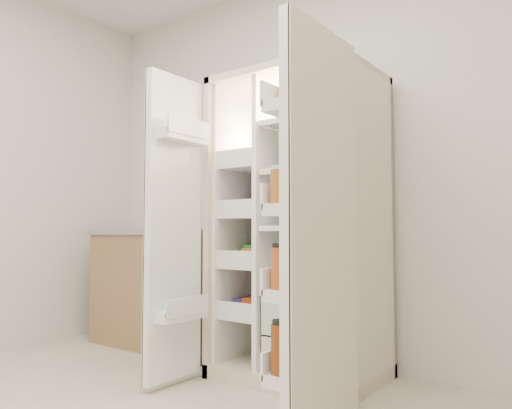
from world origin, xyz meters
The scene contains 5 objects.
wall_back centered at (0.00, 2.00, 1.35)m, with size 4.00×0.02×2.70m, color silver.
refrigerator centered at (0.08, 1.65, 0.74)m, with size 0.92×0.70×1.80m.
freezer_door centered at (-0.43, 1.05, 0.89)m, with size 0.15×0.40×1.72m.
fridge_door centered at (0.55, 0.96, 0.87)m, with size 0.17×0.58×1.72m.
kitchen_counter centered at (-1.16, 1.71, 0.44)m, with size 1.21×0.64×0.88m.
Camera 1 is at (1.58, -0.90, 0.86)m, focal length 34.00 mm.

